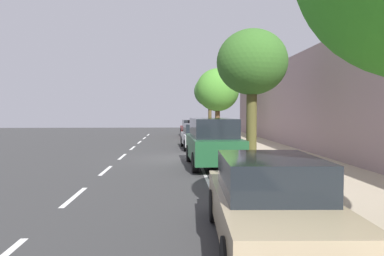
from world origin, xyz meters
name	(u,v)px	position (x,y,z in m)	size (l,w,h in m)	color
ground	(183,159)	(0.00, 0.00, 0.00)	(67.48, 67.48, 0.00)	#373737
sidewalk	(274,157)	(4.42, 0.00, 0.07)	(4.36, 42.17, 0.15)	#B7A68D
curb_edge	(228,157)	(2.16, 0.00, 0.07)	(0.16, 42.17, 0.15)	gray
lane_stripe_centre	(115,163)	(-3.05, -1.09, 0.00)	(0.14, 40.00, 0.01)	white
lane_stripe_bike_edge	(198,159)	(0.69, 0.00, 0.00)	(0.12, 42.17, 0.01)	white
building_facade	(324,101)	(6.85, 0.00, 2.80)	(0.50, 42.17, 5.59)	gray
parked_sedan_tan_nearest	(269,202)	(1.20, -11.06, 0.75)	(1.97, 4.47, 1.52)	tan
parked_suv_green_second	(213,142)	(1.17, -2.34, 1.03)	(2.11, 4.77, 1.99)	#1E512D
parked_sedan_white_mid	(197,136)	(0.96, 4.85, 0.75)	(2.00, 4.48, 1.52)	white
parked_sedan_red_far	(191,128)	(1.08, 15.57, 0.75)	(2.03, 4.49, 1.52)	maroon
bicycle_at_curb	(202,136)	(1.70, 10.18, 0.36)	(1.36, 1.12, 0.73)	black
cyclist_with_backpack	(206,128)	(1.92, 9.72, 1.04)	(0.52, 0.56, 1.71)	#C6B284
street_tree_mid_block	(252,64)	(3.06, -1.09, 4.42)	(3.16, 3.16, 5.80)	#4D4923
street_tree_far_end	(218,90)	(3.06, 11.87, 4.03)	(3.50, 3.50, 5.65)	brown
street_tree_corner	(210,92)	(3.06, 18.35, 4.27)	(3.16, 3.16, 5.68)	#4F4225
fire_hydrant	(311,189)	(2.59, -9.31, 0.57)	(0.22, 0.22, 0.84)	red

